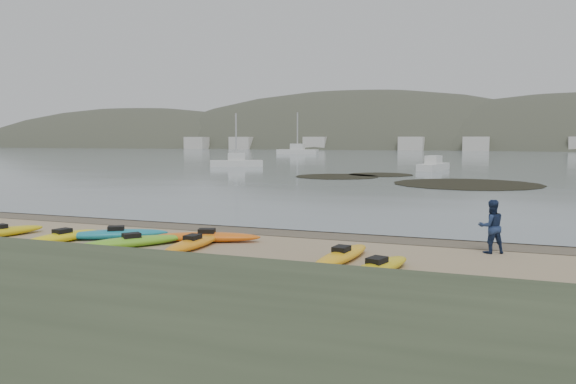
% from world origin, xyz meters
% --- Properties ---
extents(ground, '(600.00, 600.00, 0.00)m').
position_xyz_m(ground, '(0.00, 0.00, 0.00)').
color(ground, tan).
rests_on(ground, ground).
extents(wet_sand, '(60.00, 60.00, 0.00)m').
position_xyz_m(wet_sand, '(0.00, -0.30, 0.00)').
color(wet_sand, brown).
rests_on(wet_sand, ground).
extents(water, '(1200.00, 1200.00, 0.00)m').
position_xyz_m(water, '(0.00, 300.00, 0.01)').
color(water, slate).
rests_on(water, ground).
extents(kayaks, '(23.14, 8.32, 0.34)m').
position_xyz_m(kayaks, '(-0.83, -4.18, 0.17)').
color(kayaks, yellow).
rests_on(kayaks, ground).
extents(person_east, '(1.01, 0.92, 1.68)m').
position_xyz_m(person_east, '(7.44, -1.81, 0.84)').
color(person_east, navy).
rests_on(person_east, ground).
extents(kelp_mats, '(21.14, 17.41, 0.04)m').
position_xyz_m(kelp_mats, '(0.85, 27.77, 0.03)').
color(kelp_mats, black).
rests_on(kelp_mats, water).
extents(moored_boats, '(89.55, 74.55, 1.26)m').
position_xyz_m(moored_boats, '(4.29, 82.37, 0.56)').
color(moored_boats, silver).
rests_on(moored_boats, ground).
extents(far_town, '(199.00, 5.00, 4.00)m').
position_xyz_m(far_town, '(6.00, 145.00, 2.00)').
color(far_town, beige).
rests_on(far_town, ground).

